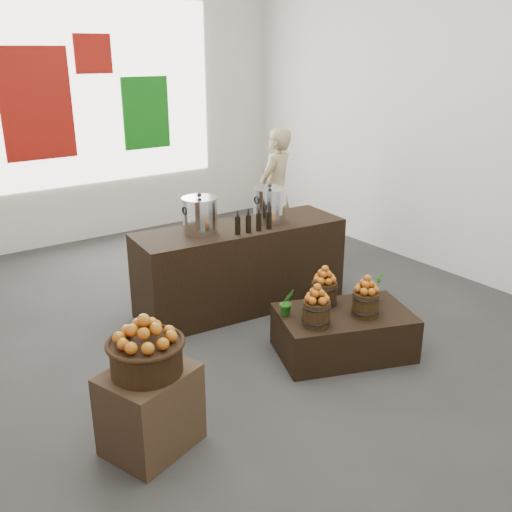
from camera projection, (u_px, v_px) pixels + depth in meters
ground at (228, 328)px, 5.56m from camera, size 7.00×7.00×0.00m
back_wall at (81, 94)px, 7.54m from camera, size 6.00×0.04×4.00m
back_opening at (103, 93)px, 7.69m from camera, size 3.20×0.02×2.40m
deco_red_left at (36, 104)px, 7.22m from camera, size 0.90×0.04×1.40m
deco_green_right at (146, 113)px, 8.11m from camera, size 0.70×0.04×1.00m
deco_red_upper at (93, 54)px, 7.45m from camera, size 0.50×0.04×0.50m
crate at (150, 409)px, 3.82m from camera, size 0.71×0.64×0.58m
wicker_basket at (146, 357)px, 3.68m from camera, size 0.47×0.47×0.21m
apples_in_basket at (144, 329)px, 3.61m from camera, size 0.36×0.36×0.19m
display_table at (343, 333)px, 5.05m from camera, size 1.33×1.07×0.40m
apple_bucket_front_left at (316, 313)px, 4.72m from camera, size 0.23×0.23×0.21m
apples_in_bucket_front_left at (317, 293)px, 4.66m from camera, size 0.17×0.17×0.15m
apple_bucket_front_right at (366, 304)px, 4.90m from camera, size 0.23×0.23×0.21m
apples_in_bucket_front_right at (367, 284)px, 4.83m from camera, size 0.17×0.17×0.15m
apple_bucket_rear at (324, 293)px, 5.11m from camera, size 0.23×0.23×0.21m
apples_in_bucket_rear at (325, 274)px, 5.04m from camera, size 0.17×0.17×0.15m
herb_garnish_right at (371, 288)px, 5.17m from camera, size 0.29×0.27×0.25m
herb_garnish_left at (287, 302)px, 4.89m from camera, size 0.14×0.12×0.24m
counter at (241, 267)px, 5.89m from camera, size 2.21×0.89×0.88m
stock_pot_left at (200, 216)px, 5.47m from camera, size 0.33×0.33×0.33m
stock_pot_center at (269, 206)px, 5.84m from camera, size 0.33×0.33×0.33m
oil_cruets at (251, 220)px, 5.52m from camera, size 0.32×0.09×0.24m
shopper at (276, 191)px, 7.46m from camera, size 0.70×0.59×1.63m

